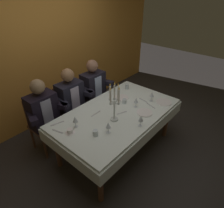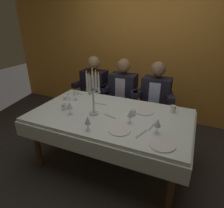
# 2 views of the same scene
# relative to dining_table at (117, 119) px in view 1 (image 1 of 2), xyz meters

# --- Properties ---
(ground_plane) EXTENTS (12.00, 12.00, 0.00)m
(ground_plane) POSITION_rel_dining_table_xyz_m (0.00, 0.00, -0.62)
(ground_plane) COLOR #302C2B
(back_wall) EXTENTS (6.00, 0.12, 2.70)m
(back_wall) POSITION_rel_dining_table_xyz_m (0.00, 1.66, 0.73)
(back_wall) COLOR orange
(back_wall) RESTS_ON ground_plane
(dining_table) EXTENTS (1.94, 1.14, 0.74)m
(dining_table) POSITION_rel_dining_table_xyz_m (0.00, 0.00, 0.00)
(dining_table) COLOR white
(dining_table) RESTS_ON ground_plane
(candelabra) EXTENTS (0.19, 0.19, 0.57)m
(candelabra) POSITION_rel_dining_table_xyz_m (-0.18, -0.09, 0.39)
(candelabra) COLOR silver
(candelabra) RESTS_ON dining_table
(dinner_plate_0) EXTENTS (0.23, 0.23, 0.01)m
(dinner_plate_0) POSITION_rel_dining_table_xyz_m (0.24, -0.32, 0.13)
(dinner_plate_0) COLOR white
(dinner_plate_0) RESTS_ON dining_table
(dinner_plate_1) EXTENTS (0.23, 0.23, 0.01)m
(dinner_plate_1) POSITION_rel_dining_table_xyz_m (0.37, 0.22, 0.13)
(dinner_plate_1) COLOR white
(dinner_plate_1) RESTS_ON dining_table
(dinner_plate_2) EXTENTS (0.25, 0.25, 0.01)m
(dinner_plate_2) POSITION_rel_dining_table_xyz_m (0.69, -0.39, 0.13)
(dinner_plate_2) COLOR white
(dinner_plate_2) RESTS_ON dining_table
(wine_glass_0) EXTENTS (0.07, 0.07, 0.16)m
(wine_glass_0) POSITION_rel_dining_table_xyz_m (0.29, -0.12, 0.23)
(wine_glass_0) COLOR silver
(wine_glass_0) RESTS_ON dining_table
(wine_glass_1) EXTENTS (0.07, 0.07, 0.16)m
(wine_glass_1) POSITION_rel_dining_table_xyz_m (-0.63, 0.20, 0.23)
(wine_glass_1) COLOR silver
(wine_glass_1) RESTS_ON dining_table
(wine_glass_2) EXTENTS (0.07, 0.07, 0.16)m
(wine_glass_2) POSITION_rel_dining_table_xyz_m (0.61, -0.21, 0.23)
(wine_glass_2) COLOR silver
(wine_glass_2) RESTS_ON dining_table
(wine_glass_3) EXTENTS (0.07, 0.07, 0.16)m
(wine_glass_3) POSITION_rel_dining_table_xyz_m (-0.44, -0.21, 0.23)
(wine_glass_3) COLOR silver
(wine_glass_3) RESTS_ON dining_table
(wine_glass_4) EXTENTS (0.07, 0.07, 0.16)m
(wine_glass_4) POSITION_rel_dining_table_xyz_m (-0.05, -0.44, 0.23)
(wine_glass_4) COLOR silver
(wine_glass_4) RESTS_ON dining_table
(water_tumbler_0) EXTENTS (0.06, 0.06, 0.08)m
(water_tumbler_0) POSITION_rel_dining_table_xyz_m (0.26, 0.07, 0.16)
(water_tumbler_0) COLOR silver
(water_tumbler_0) RESTS_ON dining_table
(water_tumbler_1) EXTENTS (0.06, 0.06, 0.09)m
(water_tumbler_1) POSITION_rel_dining_table_xyz_m (0.69, 0.35, 0.16)
(water_tumbler_1) COLOR silver
(water_tumbler_1) RESTS_ON dining_table
(water_tumbler_2) EXTENTS (0.07, 0.07, 0.08)m
(water_tumbler_2) POSITION_rel_dining_table_xyz_m (-0.58, -0.13, 0.16)
(water_tumbler_2) COLOR silver
(water_tumbler_2) RESTS_ON dining_table
(coffee_cup_0) EXTENTS (0.13, 0.12, 0.06)m
(coffee_cup_0) POSITION_rel_dining_table_xyz_m (-0.76, 0.15, 0.15)
(coffee_cup_0) COLOR white
(coffee_cup_0) RESTS_ON dining_table
(knife_0) EXTENTS (0.19, 0.06, 0.01)m
(knife_0) POSITION_rel_dining_table_xyz_m (-0.75, 0.44, 0.12)
(knife_0) COLOR #B7B7BC
(knife_0) RESTS_ON dining_table
(knife_1) EXTENTS (0.07, 0.19, 0.01)m
(knife_1) POSITION_rel_dining_table_xyz_m (0.47, -0.28, 0.12)
(knife_1) COLOR #B7B7BC
(knife_1) RESTS_ON dining_table
(knife_2) EXTENTS (0.19, 0.03, 0.01)m
(knife_2) POSITION_rel_dining_table_xyz_m (-0.24, 0.21, 0.12)
(knife_2) COLOR #B7B7BC
(knife_2) RESTS_ON dining_table
(fork_3) EXTENTS (0.17, 0.07, 0.01)m
(fork_3) POSITION_rel_dining_table_xyz_m (0.02, -0.07, 0.12)
(fork_3) COLOR #B7B7BC
(fork_3) RESTS_ON dining_table
(spoon_4) EXTENTS (0.04, 0.17, 0.01)m
(spoon_4) POSITION_rel_dining_table_xyz_m (0.53, -0.10, 0.12)
(spoon_4) COLOR #B7B7BC
(spoon_4) RESTS_ON dining_table
(spoon_5) EXTENTS (0.06, 0.17, 0.01)m
(spoon_5) POSITION_rel_dining_table_xyz_m (-0.85, 0.30, 0.12)
(spoon_5) COLOR #B7B7BC
(spoon_5) RESTS_ON dining_table
(seated_diner_0) EXTENTS (0.63, 0.48, 1.24)m
(seated_diner_0) POSITION_rel_dining_table_xyz_m (-0.70, 0.89, 0.11)
(seated_diner_0) COLOR brown
(seated_diner_0) RESTS_ON ground_plane
(seated_diner_1) EXTENTS (0.63, 0.48, 1.24)m
(seated_diner_1) POSITION_rel_dining_table_xyz_m (-0.17, 0.89, 0.11)
(seated_diner_1) COLOR brown
(seated_diner_1) RESTS_ON ground_plane
(seated_diner_2) EXTENTS (0.63, 0.48, 1.24)m
(seated_diner_2) POSITION_rel_dining_table_xyz_m (0.37, 0.89, 0.11)
(seated_diner_2) COLOR brown
(seated_diner_2) RESTS_ON ground_plane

